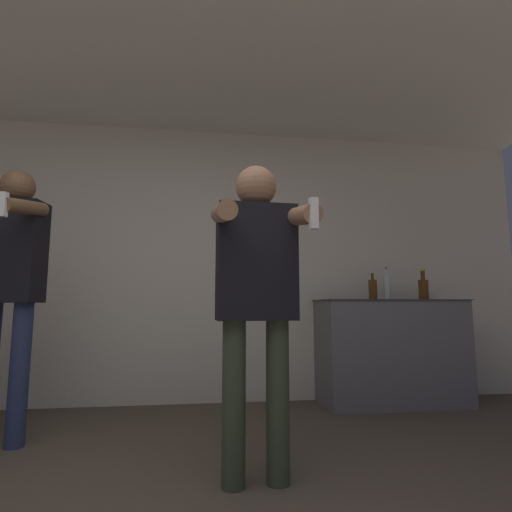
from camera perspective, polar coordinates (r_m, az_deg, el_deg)
name	(u,v)px	position (r m, az deg, el deg)	size (l,w,h in m)	color
wall_back	(169,262)	(3.79, -12.30, -0.79)	(7.00, 0.06, 2.55)	beige
ceiling_slab	(158,35)	(2.97, -13.86, 28.29)	(7.00, 3.17, 0.05)	silver
counter	(391,351)	(3.87, 18.69, -12.77)	(1.30, 0.56, 0.92)	slate
bottle_dark_rum	(373,289)	(3.77, 16.34, -4.52)	(0.08, 0.08, 0.26)	#563314
bottle_amber_bourbon	(387,287)	(3.83, 18.21, -4.26)	(0.06, 0.06, 0.30)	silver
bottle_green_wine	(423,288)	(4.00, 22.80, -4.20)	(0.09, 0.09, 0.29)	#563314
person_woman_foreground	(257,283)	(2.03, 0.08, -3.90)	(0.49, 0.49, 1.60)	#38422D
person_man_side	(10,272)	(3.02, -31.73, -2.00)	(0.49, 0.56, 1.76)	navy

